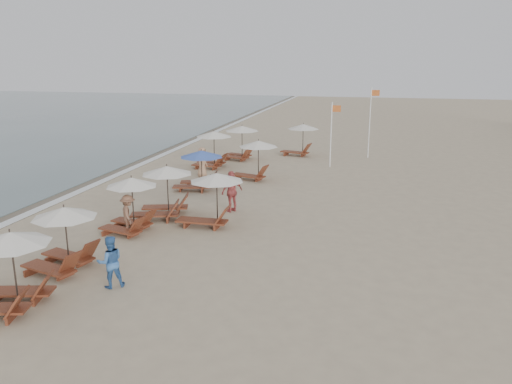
% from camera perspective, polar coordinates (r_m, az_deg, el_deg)
% --- Properties ---
extents(ground, '(160.00, 160.00, 0.00)m').
position_cam_1_polar(ground, '(15.84, -1.96, -10.67)').
color(ground, tan).
rests_on(ground, ground).
extents(wet_sand_band, '(3.20, 140.00, 0.01)m').
position_cam_1_polar(wet_sand_band, '(29.66, -20.36, 0.52)').
color(wet_sand_band, '#6B5E4C').
rests_on(wet_sand_band, ground).
extents(foam_line, '(0.50, 140.00, 0.02)m').
position_cam_1_polar(foam_line, '(28.96, -18.23, 0.40)').
color(foam_line, white).
rests_on(foam_line, ground).
extents(lounger_station_0, '(2.54, 2.25, 2.27)m').
position_cam_1_polar(lounger_station_0, '(15.78, -25.78, -8.00)').
color(lounger_station_0, brown).
rests_on(lounger_station_0, ground).
extents(lounger_station_1, '(2.51, 2.30, 2.17)m').
position_cam_1_polar(lounger_station_1, '(17.96, -20.79, -4.99)').
color(lounger_station_1, brown).
rests_on(lounger_station_1, ground).
extents(lounger_station_2, '(2.37, 2.10, 2.24)m').
position_cam_1_polar(lounger_station_2, '(21.02, -13.94, -1.41)').
color(lounger_station_2, brown).
rests_on(lounger_station_2, ground).
extents(lounger_station_3, '(2.65, 2.43, 2.28)m').
position_cam_1_polar(lounger_station_3, '(22.73, -10.30, -0.10)').
color(lounger_station_3, brown).
rests_on(lounger_station_3, ground).
extents(lounger_station_4, '(2.62, 2.28, 2.09)m').
position_cam_1_polar(lounger_station_4, '(27.33, -6.46, 2.50)').
color(lounger_station_4, brown).
rests_on(lounger_station_4, ground).
extents(lounger_station_5, '(2.52, 2.26, 2.32)m').
position_cam_1_polar(lounger_station_5, '(32.67, -4.98, 4.79)').
color(lounger_station_5, brown).
rests_on(lounger_station_5, ground).
extents(lounger_station_6, '(2.52, 2.30, 2.31)m').
position_cam_1_polar(lounger_station_6, '(35.24, -1.84, 5.62)').
color(lounger_station_6, brown).
rests_on(lounger_station_6, ground).
extents(inland_station_0, '(2.78, 2.24, 2.22)m').
position_cam_1_polar(inland_station_0, '(21.12, -5.15, -0.41)').
color(inland_station_0, brown).
rests_on(inland_station_0, ground).
extents(inland_station_1, '(2.75, 2.24, 2.22)m').
position_cam_1_polar(inland_station_1, '(29.25, -0.24, 3.97)').
color(inland_station_1, brown).
rests_on(inland_station_1, ground).
extents(inland_station_2, '(2.77, 2.24, 2.22)m').
position_cam_1_polar(inland_station_2, '(36.78, 4.82, 6.10)').
color(inland_station_2, brown).
rests_on(inland_station_2, ground).
extents(beachgoer_mid_a, '(1.00, 0.97, 1.63)m').
position_cam_1_polar(beachgoer_mid_a, '(16.26, -15.79, -7.43)').
color(beachgoer_mid_a, '#3664A2').
rests_on(beachgoer_mid_a, ground).
extents(beachgoer_mid_b, '(1.05, 1.17, 1.58)m').
position_cam_1_polar(beachgoer_mid_b, '(20.92, -13.93, -2.41)').
color(beachgoer_mid_b, brown).
rests_on(beachgoer_mid_b, ground).
extents(beachgoer_far_a, '(1.04, 1.15, 1.88)m').
position_cam_1_polar(beachgoer_far_a, '(23.20, -2.67, 0.06)').
color(beachgoer_far_a, '#B24947').
rests_on(beachgoer_far_a, ground).
extents(beachgoer_far_b, '(0.67, 0.92, 1.75)m').
position_cam_1_polar(beachgoer_far_b, '(30.17, -5.96, 3.29)').
color(beachgoer_far_b, '#A67A5A').
rests_on(beachgoer_far_b, ground).
extents(flag_pole_near, '(0.60, 0.08, 4.10)m').
position_cam_1_polar(flag_pole_near, '(32.91, 8.36, 6.66)').
color(flag_pole_near, silver).
rests_on(flag_pole_near, ground).
extents(flag_pole_far, '(0.60, 0.08, 4.85)m').
position_cam_1_polar(flag_pole_far, '(36.52, 12.51, 7.86)').
color(flag_pole_far, silver).
rests_on(flag_pole_far, ground).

